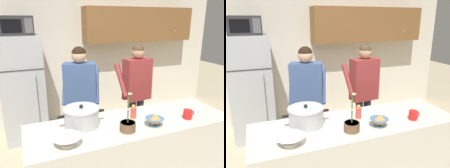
{
  "view_description": "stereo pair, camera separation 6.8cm",
  "coord_description": "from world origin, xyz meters",
  "views": [
    {
      "loc": [
        -0.98,
        -1.82,
        1.93
      ],
      "look_at": [
        0.0,
        0.55,
        1.17
      ],
      "focal_mm": 35.44,
      "sensor_mm": 36.0,
      "label": 1
    },
    {
      "loc": [
        -0.91,
        -1.84,
        1.93
      ],
      "look_at": [
        0.0,
        0.55,
        1.17
      ],
      "focal_mm": 35.44,
      "sensor_mm": 36.0,
      "label": 2
    }
  ],
  "objects": [
    {
      "name": "refrigerator",
      "position": [
        -1.0,
        1.85,
        0.85
      ],
      "size": [
        0.64,
        0.68,
        1.69
      ],
      "color": "#B7BABF",
      "rests_on": "ground"
    },
    {
      "name": "bread_bowl",
      "position": [
        0.16,
        -0.16,
        0.97
      ],
      "size": [
        0.19,
        0.19,
        0.1
      ],
      "color": "#4C7299",
      "rests_on": "kitchen_island"
    },
    {
      "name": "person_near_pot",
      "position": [
        -0.31,
        0.87,
        1.0
      ],
      "size": [
        0.58,
        0.53,
        1.6
      ],
      "color": "black",
      "rests_on": "ground"
    },
    {
      "name": "bottle_near_edge",
      "position": [
        0.05,
        0.08,
        0.99
      ],
      "size": [
        0.06,
        0.06,
        0.14
      ],
      "color": "#D84C3F",
      "rests_on": "kitchen_island"
    },
    {
      "name": "kitchen_island",
      "position": [
        0.0,
        0.0,
        0.46
      ],
      "size": [
        2.1,
        0.68,
        0.92
      ],
      "primitive_type": "cube",
      "color": "silver",
      "rests_on": "ground"
    },
    {
      "name": "cooking_pot",
      "position": [
        -0.5,
        0.12,
        1.01
      ],
      "size": [
        0.46,
        0.35,
        0.22
      ],
      "color": "silver",
      "rests_on": "kitchen_island"
    },
    {
      "name": "empty_bowl",
      "position": [
        -0.71,
        -0.18,
        0.97
      ],
      "size": [
        0.25,
        0.25,
        0.08
      ],
      "color": "white",
      "rests_on": "kitchen_island"
    },
    {
      "name": "person_by_sink",
      "position": [
        0.56,
        0.94,
        0.98
      ],
      "size": [
        0.51,
        0.44,
        1.58
      ],
      "color": "#33384C",
      "rests_on": "ground"
    },
    {
      "name": "microwave",
      "position": [
        -1.0,
        1.83,
        1.83
      ],
      "size": [
        0.48,
        0.37,
        0.28
      ],
      "color": "#2D2D30",
      "rests_on": "refrigerator"
    },
    {
      "name": "back_wall_unit",
      "position": [
        0.24,
        2.25,
        1.41
      ],
      "size": [
        6.0,
        0.48,
        2.6
      ],
      "color": "silver",
      "rests_on": "ground"
    },
    {
      "name": "coffee_mug",
      "position": [
        0.57,
        -0.15,
        0.97
      ],
      "size": [
        0.13,
        0.09,
        0.1
      ],
      "color": "red",
      "rests_on": "kitchen_island"
    },
    {
      "name": "potted_orchid",
      "position": [
        -0.13,
        -0.15,
        0.98
      ],
      "size": [
        0.15,
        0.15,
        0.38
      ],
      "color": "brown",
      "rests_on": "kitchen_island"
    }
  ]
}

